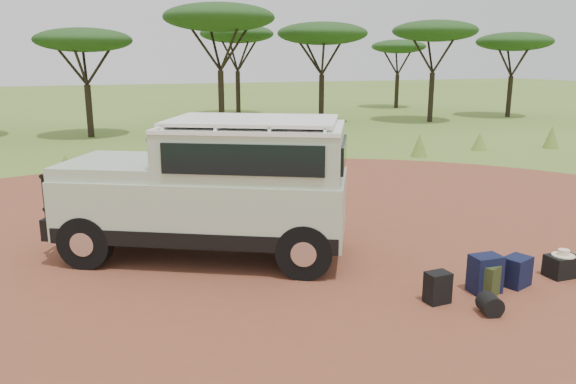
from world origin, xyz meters
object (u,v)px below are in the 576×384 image
object	(u,v)px
backpack_olive	(490,280)
duffel_navy	(517,272)
hard_case	(562,266)
backpack_black	(438,288)
walking_staff	(98,227)
backpack_navy	(485,274)
safari_vehicle	(215,191)

from	to	relation	value
backpack_olive	duffel_navy	xyz separation A→B (m)	(0.62, 0.12, 0.00)
hard_case	backpack_black	bearing A→B (deg)	-175.81
walking_staff	backpack_black	distance (m)	5.60
hard_case	backpack_navy	bearing A→B (deg)	-176.59
backpack_black	safari_vehicle	bearing A→B (deg)	126.18
safari_vehicle	backpack_black	xyz separation A→B (m)	(2.55, -3.16, -0.97)
safari_vehicle	walking_staff	distance (m)	2.07
backpack_navy	hard_case	size ratio (longest dim) A/B	1.16
backpack_black	duffel_navy	distance (m)	1.54
backpack_black	duffel_navy	bearing A→B (deg)	0.51
walking_staff	backpack_black	world-z (taller)	walking_staff
hard_case	backpack_olive	bearing A→B (deg)	-173.01
backpack_navy	hard_case	bearing A→B (deg)	4.67
backpack_black	duffel_navy	size ratio (longest dim) A/B	0.98
safari_vehicle	duffel_navy	distance (m)	5.20
walking_staff	backpack_black	size ratio (longest dim) A/B	3.16
backpack_navy	duffel_navy	world-z (taller)	backpack_navy
backpack_olive	duffel_navy	bearing A→B (deg)	-12.62
safari_vehicle	backpack_black	world-z (taller)	safari_vehicle
walking_staff	hard_case	world-z (taller)	walking_staff
safari_vehicle	duffel_navy	world-z (taller)	safari_vehicle
backpack_black	walking_staff	bearing A→B (deg)	142.21
safari_vehicle	backpack_olive	distance (m)	4.81
backpack_black	hard_case	size ratio (longest dim) A/B	0.93
safari_vehicle	backpack_olive	xyz separation A→B (m)	(3.46, -3.19, -0.97)
backpack_black	duffel_navy	world-z (taller)	duffel_navy
safari_vehicle	duffel_navy	bearing A→B (deg)	-8.87
duffel_navy	walking_staff	bearing A→B (deg)	134.29
walking_staff	backpack_olive	distance (m)	6.38
walking_staff	backpack_navy	distance (m)	6.32
duffel_navy	hard_case	size ratio (longest dim) A/B	0.94
walking_staff	duffel_navy	bearing A→B (deg)	-91.96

